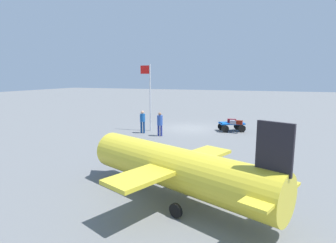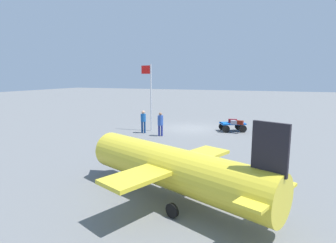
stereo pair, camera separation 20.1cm
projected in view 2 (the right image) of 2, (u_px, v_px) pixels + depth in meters
The scene contains 9 objects.
ground_plane at pixel (191, 128), 21.74m from camera, with size 120.00×120.00×0.00m, color slate.
luggage_cart at pixel (232, 125), 20.53m from camera, with size 2.12×1.81×0.65m.
suitcase_tan at pixel (234, 122), 19.88m from camera, with size 0.48×0.39×0.27m.
suitcase_olive at pixel (240, 123), 19.72m from camera, with size 0.55×0.34×0.29m.
suitcase_navy at pixel (233, 121), 20.41m from camera, with size 0.66×0.40×0.28m.
worker_lead at pixel (143, 120), 19.82m from camera, with size 0.42×0.42×1.64m.
worker_trailing at pixel (160, 122), 18.83m from camera, with size 0.41×0.41×1.64m.
airplane_near at pixel (167, 166), 9.12m from camera, with size 7.83×5.16×3.01m.
flagpole at pixel (150, 92), 20.38m from camera, with size 0.82×0.10×4.96m.
Camera 2 is at (-6.00, 20.58, 4.09)m, focal length 29.39 mm.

